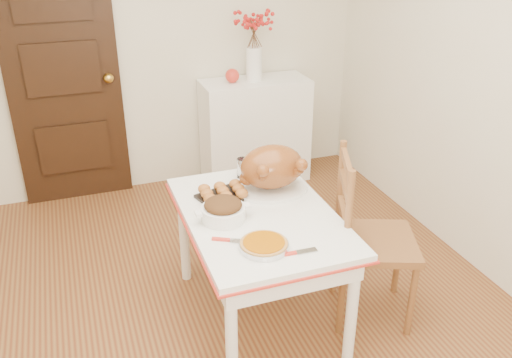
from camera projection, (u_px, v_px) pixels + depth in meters
name	position (u px, v px, depth m)	size (l,w,h in m)	color
floor	(227.00, 323.00, 3.20)	(3.50, 4.00, 0.00)	#602C16
wall_back	(151.00, 40.00, 4.35)	(3.50, 0.00, 2.50)	beige
wall_right	(509.00, 87.00, 3.18)	(0.00, 4.00, 2.50)	beige
door_back	(63.00, 76.00, 4.21)	(0.85, 0.06, 2.06)	black
sideboard	(255.00, 131.00, 4.75)	(0.91, 0.40, 0.91)	white
kitchen_table	(259.00, 266.00, 3.11)	(0.80, 1.17, 0.70)	white
chair_oak	(376.00, 238.00, 3.08)	(0.45, 0.45, 1.02)	brown
berry_vase	(254.00, 46.00, 4.43)	(0.30, 0.30, 0.57)	white
apple	(232.00, 76.00, 4.47)	(0.12, 0.12, 0.12)	red
turkey_platter	(272.00, 169.00, 3.14)	(0.43, 0.35, 0.27)	brown
pumpkin_pie	(264.00, 244.00, 2.63)	(0.24, 0.24, 0.05)	#A04F00
stuffing_dish	(223.00, 210.00, 2.87)	(0.30, 0.24, 0.12)	#43270E
rolls_tray	(223.00, 192.00, 3.10)	(0.27, 0.21, 0.07)	#A75F28
pie_server	(297.00, 252.00, 2.60)	(0.20, 0.06, 0.01)	silver
carving_knife	(237.00, 241.00, 2.70)	(0.25, 0.06, 0.01)	silver
drinking_glass	(243.00, 168.00, 3.33)	(0.07, 0.07, 0.12)	white
shaker_pair	(278.00, 163.00, 3.45)	(0.09, 0.03, 0.08)	white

